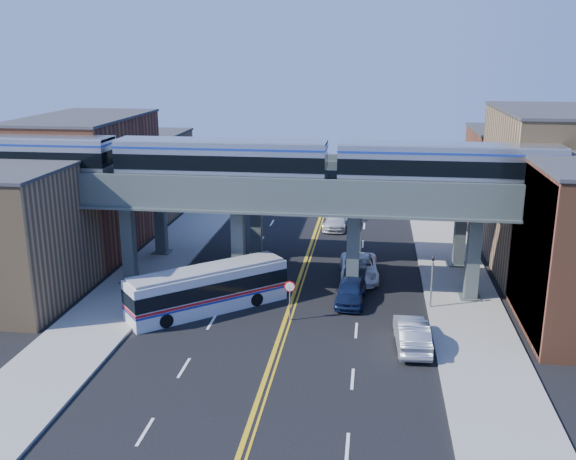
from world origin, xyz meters
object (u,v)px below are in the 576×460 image
(car_lane_c, at_px, (359,268))
(car_parked_curb, at_px, (412,334))
(traffic_signal, at_px, (432,276))
(car_lane_b, at_px, (355,278))
(car_lane_a, at_px, (351,291))
(transit_bus, at_px, (208,290))
(stop_sign, at_px, (290,294))
(car_lane_d, at_px, (337,220))
(transit_train, at_px, (221,161))

(car_lane_c, height_order, car_parked_curb, car_parked_curb)
(traffic_signal, bearing_deg, car_lane_b, 147.21)
(car_lane_a, distance_m, car_parked_curb, 7.28)
(transit_bus, xyz_separation_m, car_lane_c, (9.57, 7.38, -0.59))
(car_lane_a, distance_m, car_lane_b, 2.83)
(stop_sign, height_order, car_lane_d, stop_sign)
(car_lane_a, xyz_separation_m, car_lane_b, (0.19, 2.82, -0.09))
(traffic_signal, xyz_separation_m, transit_bus, (-14.38, -2.07, -0.89))
(transit_bus, relative_size, car_parked_curb, 1.91)
(car_lane_a, xyz_separation_m, car_lane_d, (-2.02, 18.66, -0.03))
(traffic_signal, bearing_deg, stop_sign, -161.37)
(traffic_signal, distance_m, car_parked_curb, 6.20)
(transit_train, relative_size, car_lane_d, 8.35)
(transit_bus, height_order, car_parked_curb, transit_bus)
(transit_bus, distance_m, car_parked_curb, 13.43)
(transit_bus, bearing_deg, stop_sign, -50.13)
(car_lane_a, xyz_separation_m, car_lane_c, (0.42, 4.88, 0.02))
(stop_sign, height_order, car_lane_b, stop_sign)
(transit_bus, distance_m, car_lane_d, 22.34)
(car_lane_c, xyz_separation_m, car_lane_d, (-2.44, 13.78, -0.06))
(car_lane_a, height_order, car_parked_curb, car_parked_curb)
(stop_sign, distance_m, car_lane_d, 22.17)
(traffic_signal, height_order, car_lane_c, traffic_signal)
(transit_train, distance_m, car_parked_curb, 17.10)
(car_lane_a, bearing_deg, car_lane_d, 99.34)
(transit_bus, height_order, car_lane_a, transit_bus)
(transit_bus, height_order, car_lane_c, transit_bus)
(stop_sign, xyz_separation_m, car_lane_d, (1.65, 22.08, -0.99))
(car_lane_a, bearing_deg, car_lane_b, 89.37)
(transit_train, relative_size, transit_bus, 4.58)
(car_lane_a, height_order, car_lane_b, car_lane_a)
(transit_bus, bearing_deg, car_lane_c, -2.93)
(transit_train, height_order, car_lane_b, transit_train)
(car_parked_curb, bearing_deg, stop_sign, -24.16)
(car_lane_b, relative_size, car_parked_curb, 0.86)
(stop_sign, xyz_separation_m, car_lane_a, (3.67, 3.42, -0.96))
(transit_bus, bearing_deg, transit_train, 47.38)
(car_lane_c, bearing_deg, car_lane_b, -99.43)
(stop_sign, distance_m, car_parked_curb, 7.97)
(car_lane_d, bearing_deg, car_parked_curb, -70.51)
(traffic_signal, relative_size, car_lane_d, 0.77)
(traffic_signal, xyz_separation_m, car_lane_b, (-5.04, 3.25, -1.59))
(transit_train, bearing_deg, car_lane_a, -9.94)
(car_lane_c, bearing_deg, car_lane_a, -97.94)
(car_lane_c, bearing_deg, stop_sign, -119.28)
(traffic_signal, bearing_deg, transit_train, 172.00)
(car_lane_b, height_order, car_parked_curb, car_parked_curb)
(car_lane_d, bearing_deg, traffic_signal, -62.69)
(car_lane_a, relative_size, car_lane_c, 0.79)
(traffic_signal, xyz_separation_m, car_lane_d, (-7.25, 19.08, -1.53))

